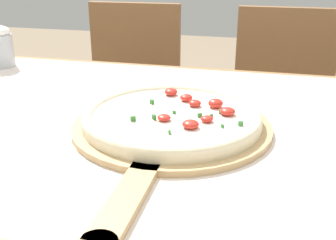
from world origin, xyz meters
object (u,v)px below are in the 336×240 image
(pizza_peel, at_px, (169,130))
(chair_left, at_px, (131,98))
(pizza, at_px, (172,117))
(chair_right, at_px, (281,111))

(pizza_peel, distance_m, chair_left, 0.98)
(pizza_peel, height_order, pizza, pizza)
(pizza_peel, distance_m, pizza, 0.03)
(chair_left, relative_size, chair_right, 1.00)
(pizza_peel, xyz_separation_m, chair_left, (-0.38, 0.86, -0.26))
(pizza, xyz_separation_m, chair_right, (0.23, 0.84, -0.28))
(pizza, relative_size, chair_left, 0.38)
(pizza_peel, relative_size, chair_right, 0.65)
(pizza, bearing_deg, chair_right, 74.58)
(chair_left, xyz_separation_m, chair_right, (0.61, 0.00, 0.00))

